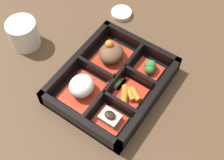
{
  "coord_description": "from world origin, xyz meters",
  "views": [
    {
      "loc": [
        -0.32,
        -0.22,
        0.63
      ],
      "look_at": [
        0.0,
        0.0,
        0.03
      ],
      "focal_mm": 50.0,
      "sensor_mm": 36.0,
      "label": 1
    }
  ],
  "objects": [
    {
      "name": "tea_cup",
      "position": [
        -0.02,
        0.26,
        0.04
      ],
      "size": [
        0.07,
        0.07,
        0.07
      ],
      "color": "beige",
      "rests_on": "ground_plane"
    },
    {
      "name": "bowl_rice",
      "position": [
        -0.06,
        0.04,
        0.03
      ],
      "size": [
        0.1,
        0.08,
        0.05
      ],
      "color": "#B22D19",
      "rests_on": "bento_base"
    },
    {
      "name": "bowl_pickles",
      "position": [
        0.01,
        -0.01,
        0.01
      ],
      "size": [
        0.04,
        0.04,
        0.01
      ],
      "color": "#B22D19",
      "rests_on": "bento_base"
    },
    {
      "name": "ground_plane",
      "position": [
        0.0,
        0.0,
        0.0
      ],
      "size": [
        3.0,
        3.0,
        0.0
      ],
      "primitive_type": "plane",
      "color": "#4C3523"
    },
    {
      "name": "bento_base",
      "position": [
        0.0,
        0.0,
        0.01
      ],
      "size": [
        0.26,
        0.22,
        0.01
      ],
      "color": "black",
      "rests_on": "ground_plane"
    },
    {
      "name": "bento_rim",
      "position": [
        -0.0,
        -0.0,
        0.02
      ],
      "size": [
        0.26,
        0.22,
        0.04
      ],
      "color": "black",
      "rests_on": "ground_plane"
    },
    {
      "name": "sauce_dish",
      "position": [
        0.21,
        0.11,
        0.01
      ],
      "size": [
        0.06,
        0.06,
        0.01
      ],
      "color": "beige",
      "rests_on": "ground_plane"
    },
    {
      "name": "bowl_greens",
      "position": [
        0.08,
        -0.05,
        0.02
      ],
      "size": [
        0.06,
        0.06,
        0.03
      ],
      "color": "#B22D19",
      "rests_on": "bento_base"
    },
    {
      "name": "bowl_stew",
      "position": [
        0.06,
        0.04,
        0.03
      ],
      "size": [
        0.1,
        0.08,
        0.05
      ],
      "color": "#B22D19",
      "rests_on": "bento_base"
    },
    {
      "name": "bowl_tofu",
      "position": [
        -0.08,
        -0.05,
        0.02
      ],
      "size": [
        0.05,
        0.06,
        0.03
      ],
      "color": "#B22D19",
      "rests_on": "bento_base"
    },
    {
      "name": "bowl_carrots",
      "position": [
        -0.01,
        -0.05,
        0.02
      ],
      "size": [
        0.07,
        0.06,
        0.02
      ],
      "color": "#B22D19",
      "rests_on": "bento_base"
    }
  ]
}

